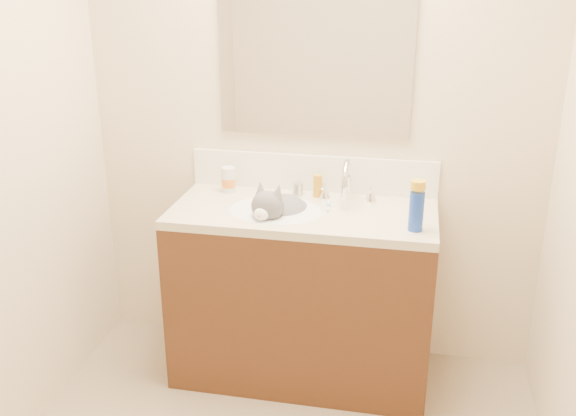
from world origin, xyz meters
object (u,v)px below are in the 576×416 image
at_px(faucet, 347,184).
at_px(silver_jar, 298,189).
at_px(pill_bottle, 229,180).
at_px(cat, 279,215).
at_px(spray_can, 416,211).
at_px(amber_bottle, 318,186).
at_px(basin, 276,224).
at_px(vanity_cabinet, 302,297).

xyz_separation_m(faucet, silver_jar, (-0.24, 0.05, -0.06)).
height_order(pill_bottle, silver_jar, pill_bottle).
height_order(faucet, cat, faucet).
xyz_separation_m(faucet, spray_can, (0.32, -0.29, -0.00)).
bearing_deg(amber_bottle, basin, -126.20).
height_order(cat, pill_bottle, cat).
xyz_separation_m(pill_bottle, silver_jar, (0.34, 0.02, -0.03)).
xyz_separation_m(faucet, amber_bottle, (-0.14, 0.05, -0.03)).
xyz_separation_m(pill_bottle, amber_bottle, (0.44, 0.02, -0.01)).
distance_m(basin, spray_can, 0.65).
xyz_separation_m(basin, spray_can, (0.62, -0.12, 0.15)).
bearing_deg(spray_can, cat, 167.05).
relative_size(faucet, pill_bottle, 2.27).
bearing_deg(cat, basin, -102.99).
distance_m(silver_jar, amber_bottle, 0.10).
distance_m(amber_bottle, spray_can, 0.57).
relative_size(pill_bottle, silver_jar, 2.05).
bearing_deg(vanity_cabinet, amber_bottle, 78.62).
xyz_separation_m(vanity_cabinet, cat, (-0.11, -0.01, 0.42)).
distance_m(basin, cat, 0.04).
xyz_separation_m(basin, cat, (0.01, 0.02, 0.04)).
bearing_deg(amber_bottle, faucet, -18.47).
height_order(basin, pill_bottle, pill_bottle).
bearing_deg(silver_jar, amber_bottle, -0.70).
height_order(vanity_cabinet, pill_bottle, pill_bottle).
xyz_separation_m(vanity_cabinet, spray_can, (0.50, -0.15, 0.53)).
height_order(faucet, silver_jar, faucet).
bearing_deg(cat, spray_can, 1.29).
distance_m(vanity_cabinet, spray_can, 0.75).
bearing_deg(silver_jar, cat, -104.36).
relative_size(cat, pill_bottle, 3.32).
bearing_deg(basin, cat, 62.78).
bearing_deg(vanity_cabinet, cat, -175.49).
bearing_deg(pill_bottle, silver_jar, 2.89).
bearing_deg(amber_bottle, spray_can, -35.74).
height_order(vanity_cabinet, basin, basin).
bearing_deg(amber_bottle, vanity_cabinet, -101.38).
height_order(basin, silver_jar, silver_jar).
bearing_deg(basin, amber_bottle, 53.80).
bearing_deg(basin, spray_can, -10.83).
bearing_deg(pill_bottle, basin, -35.47).
distance_m(basin, silver_jar, 0.25).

